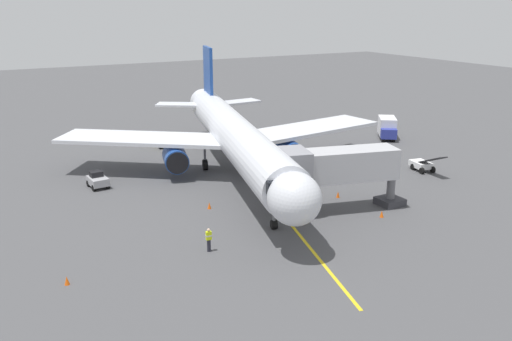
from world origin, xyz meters
TOP-DOWN VIEW (x-y plane):
  - ground_plane at (0.00, 0.00)m, footprint 220.00×220.00m
  - apron_lead_in_line at (-0.97, 5.93)m, footprint 10.30×38.77m
  - airplane at (-1.04, -0.34)m, footprint 33.69×39.79m
  - jet_bridge at (-3.40, 11.93)m, footprint 11.47×5.43m
  - ground_crew_marshaller at (8.37, 14.21)m, footprint 0.42×0.28m
  - box_truck_near_nose at (-25.02, -5.02)m, footprint 4.26×4.88m
  - tug_portside at (11.82, -3.33)m, footprint 1.73×2.42m
  - belt_loader_starboard_side at (-18.51, 7.52)m, footprint 1.97×4.72m
  - tug_rear_apron at (1.37, -14.77)m, footprint 1.65×2.37m
  - safety_cone_nose_left at (-6.09, 9.75)m, footprint 0.32×0.32m
  - safety_cone_nose_right at (17.85, 14.27)m, footprint 0.32×0.32m
  - safety_cone_wing_port at (4.99, 6.76)m, footprint 0.32×0.32m
  - safety_cone_wing_starboard at (-6.33, 15.18)m, footprint 0.32×0.32m

SIDE VIEW (x-z plane):
  - ground_plane at x=0.00m, z-range 0.00..0.00m
  - apron_lead_in_line at x=-0.97m, z-range 0.00..0.01m
  - safety_cone_nose_left at x=-6.09m, z-range 0.00..0.55m
  - safety_cone_nose_right at x=17.85m, z-range 0.00..0.55m
  - safety_cone_wing_port at x=4.99m, z-range 0.00..0.55m
  - safety_cone_wing_starboard at x=-6.33m, z-range 0.00..0.55m
  - tug_portside at x=11.82m, z-range -0.05..1.45m
  - tug_rear_apron at x=1.37m, z-range -0.05..1.45m
  - belt_loader_starboard_side at x=-18.51m, z-range -0.45..1.88m
  - ground_crew_marshaller at x=8.37m, z-range 0.03..1.74m
  - box_truck_near_nose at x=-25.02m, z-range 0.08..2.70m
  - jet_bridge at x=-3.40m, z-range 1.06..6.46m
  - airplane at x=-1.04m, z-range -1.75..9.75m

